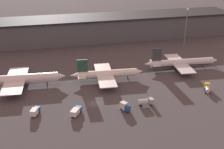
{
  "coord_description": "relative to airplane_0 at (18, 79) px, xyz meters",
  "views": [
    {
      "loc": [
        -16.08,
        -105.82,
        64.04
      ],
      "look_at": [
        11.67,
        15.32,
        6.0
      ],
      "focal_mm": 45.0,
      "sensor_mm": 36.0,
      "label": 1
    }
  ],
  "objects": [
    {
      "name": "ground",
      "position": [
        33.34,
        -24.45,
        -3.9
      ],
      "size": [
        600.0,
        600.0,
        0.0
      ],
      "primitive_type": "plane",
      "color": "#423F44"
    },
    {
      "name": "terminal_building",
      "position": [
        33.34,
        66.05,
        4.56
      ],
      "size": [
        239.27,
        26.46,
        16.83
      ],
      "color": "#4C515B",
      "rests_on": "ground"
    },
    {
      "name": "airplane_0",
      "position": [
        0.0,
        0.0,
        0.0
      ],
      "size": [
        46.35,
        31.29,
        13.71
      ],
      "rotation": [
        0.0,
        0.0,
        -0.07
      ],
      "color": "silver",
      "rests_on": "ground"
    },
    {
      "name": "airplane_1",
      "position": [
        43.76,
        -2.57,
        -0.49
      ],
      "size": [
        38.07,
        29.82,
        12.13
      ],
      "rotation": [
        0.0,
        0.0,
        -0.07
      ],
      "color": "white",
      "rests_on": "ground"
    },
    {
      "name": "airplane_2",
      "position": [
        87.84,
        3.01,
        -0.52
      ],
      "size": [
        43.75,
        28.7,
        12.77
      ],
      "rotation": [
        0.0,
        0.0,
        -0.07
      ],
      "color": "silver",
      "rests_on": "ground"
    },
    {
      "name": "service_vehicle_0",
      "position": [
        8.26,
        -27.94,
        -2.16
      ],
      "size": [
        4.23,
        6.04,
        3.12
      ],
      "rotation": [
        0.0,
        0.0,
        1.19
      ],
      "color": "#195199",
      "rests_on": "ground"
    },
    {
      "name": "service_vehicle_1",
      "position": [
        24.67,
        -31.54,
        -2.23
      ],
      "size": [
        5.6,
        6.89,
        2.94
      ],
      "rotation": [
        0.0,
        0.0,
        1.02
      ],
      "color": "#195199",
      "rests_on": "ground"
    },
    {
      "name": "service_vehicle_2",
      "position": [
        87.94,
        -25.29,
        -2.14
      ],
      "size": [
        4.58,
        6.5,
        3.41
      ],
      "rotation": [
        0.0,
        0.0,
        1.12
      ],
      "color": "gold",
      "rests_on": "ground"
    },
    {
      "name": "service_vehicle_3",
      "position": [
        55.09,
        -30.72,
        -2.13
      ],
      "size": [
        6.88,
        2.55,
        2.98
      ],
      "rotation": [
        0.0,
        0.0,
        0.01
      ],
      "color": "#9EA3A8",
      "rests_on": "ground"
    },
    {
      "name": "service_vehicle_4",
      "position": [
        45.16,
        -32.82,
        -1.94
      ],
      "size": [
        4.2,
        5.06,
        3.62
      ],
      "rotation": [
        0.0,
        0.0,
        -1.05
      ],
      "color": "#195199",
      "rests_on": "ground"
    },
    {
      "name": "lamp_post_1",
      "position": [
        106.88,
        38.33,
        12.48
      ],
      "size": [
        1.8,
        1.8,
        25.88
      ],
      "color": "slate",
      "rests_on": "ground"
    }
  ]
}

